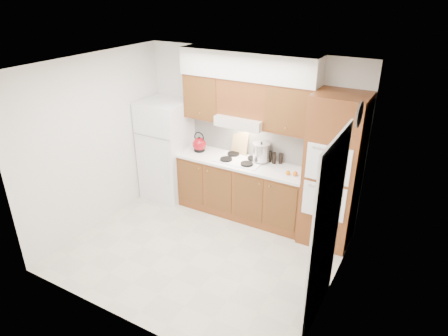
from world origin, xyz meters
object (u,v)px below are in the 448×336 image
Objects in this scene: fridge at (167,150)px; kettle at (199,144)px; oven_cabinet at (333,172)px; stock_pot at (261,152)px.

kettle is (0.63, 0.07, 0.20)m from fridge.
oven_cabinet reaches higher than fridge.
stock_pot is (1.06, 0.11, 0.04)m from kettle.
fridge is at bearing -174.08° from stock_pot.
kettle is 1.07m from stock_pot.
stock_pot is (-1.15, 0.14, 0.00)m from oven_cabinet.
fridge is at bearing -179.30° from oven_cabinet.
oven_cabinet is 1.16m from stock_pot.
oven_cabinet reaches higher than kettle.
kettle is at bearing 179.13° from oven_cabinet.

